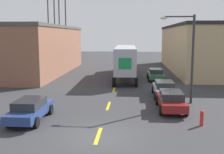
% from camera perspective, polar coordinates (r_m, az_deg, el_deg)
% --- Properties ---
extents(ground_plane, '(160.00, 160.00, 0.00)m').
position_cam_1_polar(ground_plane, '(15.56, -2.86, -11.95)').
color(ground_plane, '#333335').
extents(road_centerline, '(0.20, 15.70, 0.01)m').
position_cam_1_polar(road_centerline, '(21.91, -0.73, -5.86)').
color(road_centerline, gold).
rests_on(road_centerline, ground_plane).
extents(warehouse_left, '(13.65, 23.93, 6.80)m').
position_cam_1_polar(warehouse_left, '(43.21, -18.05, 5.38)').
color(warehouse_left, brown).
rests_on(warehouse_left, ground_plane).
extents(warehouse_right, '(12.15, 26.52, 6.99)m').
position_cam_1_polar(warehouse_right, '(45.97, 19.23, 5.60)').
color(warehouse_right, tan).
rests_on(warehouse_right, ground_plane).
extents(semi_truck, '(2.93, 15.85, 4.03)m').
position_cam_1_polar(semi_truck, '(36.23, 2.77, 3.70)').
color(semi_truck, silver).
rests_on(semi_truck, ground_plane).
extents(parked_car_right_mid, '(1.94, 4.72, 1.41)m').
position_cam_1_polar(parked_car_right_mid, '(25.43, 10.53, -2.27)').
color(parked_car_right_mid, '#B2B2B7').
rests_on(parked_car_right_mid, ground_plane).
extents(parked_car_right_near, '(1.94, 4.72, 1.41)m').
position_cam_1_polar(parked_car_right_near, '(20.97, 11.90, -4.59)').
color(parked_car_right_near, maroon).
rests_on(parked_car_right_near, ground_plane).
extents(parked_car_right_far, '(1.94, 4.72, 1.41)m').
position_cam_1_polar(parked_car_right_far, '(34.58, 8.85, 0.60)').
color(parked_car_right_far, '#2D5B38').
rests_on(parked_car_right_far, ground_plane).
extents(parked_car_left_near, '(1.94, 4.72, 1.41)m').
position_cam_1_polar(parked_car_left_near, '(18.80, -16.24, -6.27)').
color(parked_car_left_near, navy).
rests_on(parked_car_left_near, ground_plane).
extents(street_lamp, '(2.74, 0.32, 7.01)m').
position_cam_1_polar(street_lamp, '(22.95, 15.22, 4.99)').
color(street_lamp, '#2D2D30').
rests_on(street_lamp, ground_plane).
extents(fire_hydrant, '(0.22, 0.22, 0.95)m').
position_cam_1_polar(fire_hydrant, '(17.95, 17.77, -7.97)').
color(fire_hydrant, red).
rests_on(fire_hydrant, ground_plane).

